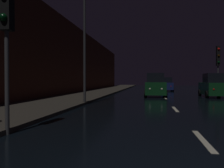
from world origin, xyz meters
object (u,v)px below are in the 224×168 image
object	(u,v)px
streetlamp_overhead	(91,19)
traffic_light_near_left	(6,9)
traffic_light_far_right	(218,60)
car_approaching_headlights	(155,86)
car_parked_right_far	(213,86)
car_distant_taillights	(167,85)

from	to	relation	value
streetlamp_overhead	traffic_light_near_left	bearing A→B (deg)	-92.19
traffic_light_far_right	car_approaching_headlights	xyz separation A→B (m)	(-5.97, -1.47, -2.49)
car_approaching_headlights	car_parked_right_far	distance (m)	5.17
car_parked_right_far	streetlamp_overhead	bearing A→B (deg)	130.78
car_parked_right_far	traffic_light_far_right	bearing A→B (deg)	-27.84
streetlamp_overhead	car_approaching_headlights	distance (m)	10.07
traffic_light_near_left	traffic_light_far_right	world-z (taller)	traffic_light_far_right
traffic_light_far_right	car_distant_taillights	world-z (taller)	traffic_light_far_right
traffic_light_near_left	car_distant_taillights	bearing A→B (deg)	160.52
traffic_light_near_left	car_distant_taillights	distance (m)	28.99
traffic_light_near_left	car_parked_right_far	size ratio (longest dim) A/B	1.13
car_approaching_headlights	car_distant_taillights	world-z (taller)	car_approaching_headlights
traffic_light_near_left	traffic_light_far_right	distance (m)	20.66
car_distant_taillights	car_parked_right_far	bearing A→B (deg)	-164.48
streetlamp_overhead	traffic_light_far_right	bearing A→B (deg)	43.35
car_approaching_headlights	traffic_light_far_right	bearing A→B (deg)	103.80
traffic_light_far_right	car_distant_taillights	size ratio (longest dim) A/B	1.26
streetlamp_overhead	car_distant_taillights	distance (m)	21.25
traffic_light_far_right	streetlamp_overhead	xyz separation A→B (m)	(-10.11, -9.55, 1.85)
car_approaching_headlights	car_distant_taillights	bearing A→B (deg)	170.95
traffic_light_near_left	car_approaching_headlights	world-z (taller)	traffic_light_near_left
streetlamp_overhead	car_parked_right_far	bearing A→B (deg)	40.78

